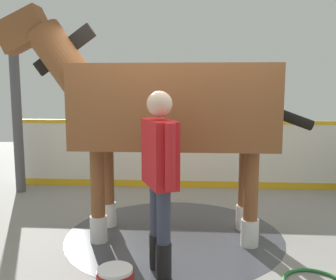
# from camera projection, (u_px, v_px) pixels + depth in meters

# --- Properties ---
(ground_plane) EXTENTS (16.00, 16.00, 0.02)m
(ground_plane) POSITION_uv_depth(u_px,v_px,m) (176.00, 243.00, 4.46)
(ground_plane) COLOR gray
(wet_patch) EXTENTS (2.61, 2.61, 0.00)m
(wet_patch) POSITION_uv_depth(u_px,v_px,m) (174.00, 235.00, 4.66)
(wet_patch) COLOR #42444C
(wet_patch) RESTS_ON ground
(barrier_wall) EXTENTS (0.56, 5.85, 1.20)m
(barrier_wall) POSITION_uv_depth(u_px,v_px,m) (181.00, 156.00, 6.79)
(barrier_wall) COLOR silver
(barrier_wall) RESTS_ON ground
(roof_post_near) EXTENTS (0.16, 0.16, 2.82)m
(roof_post_near) POSITION_uv_depth(u_px,v_px,m) (17.00, 109.00, 6.38)
(roof_post_near) COLOR #4C4C51
(roof_post_near) RESTS_ON ground
(horse) EXTENTS (1.12, 3.67, 2.71)m
(horse) POSITION_uv_depth(u_px,v_px,m) (164.00, 108.00, 4.45)
(horse) COLOR brown
(horse) RESTS_ON ground
(handler) EXTENTS (0.67, 0.36, 1.75)m
(handler) POSITION_uv_depth(u_px,v_px,m) (160.00, 170.00, 3.57)
(handler) COLOR black
(handler) RESTS_ON ground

